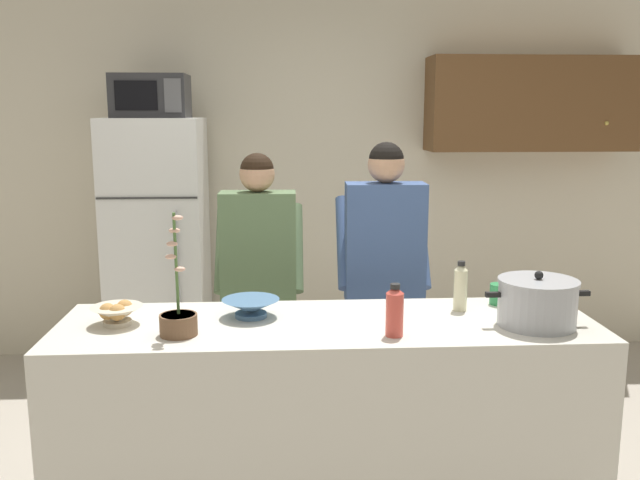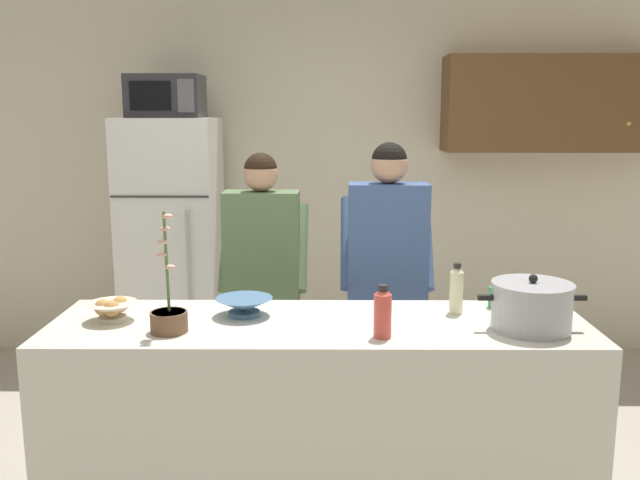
% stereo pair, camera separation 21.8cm
% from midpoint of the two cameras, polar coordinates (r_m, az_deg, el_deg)
% --- Properties ---
extents(back_wall_unit, '(6.00, 0.48, 2.60)m').
position_cam_midpoint_polar(back_wall_unit, '(5.05, 0.30, 5.99)').
color(back_wall_unit, beige).
rests_on(back_wall_unit, ground).
extents(kitchen_island, '(2.28, 0.68, 0.92)m').
position_cam_midpoint_polar(kitchen_island, '(3.06, -1.47, -15.14)').
color(kitchen_island, silver).
rests_on(kitchen_island, ground).
extents(refrigerator, '(0.64, 0.68, 1.76)m').
position_cam_midpoint_polar(refrigerator, '(4.79, -14.69, -0.70)').
color(refrigerator, white).
rests_on(refrigerator, ground).
extents(microwave, '(0.48, 0.37, 0.28)m').
position_cam_midpoint_polar(microwave, '(4.68, -15.34, 11.58)').
color(microwave, '#2D2D30').
rests_on(microwave, refrigerator).
extents(person_near_pot, '(0.49, 0.41, 1.59)m').
position_cam_midpoint_polar(person_near_pot, '(3.68, -6.87, -2.14)').
color(person_near_pot, '#33384C').
rests_on(person_near_pot, ground).
extents(person_by_sink, '(0.51, 0.42, 1.64)m').
position_cam_midpoint_polar(person_by_sink, '(3.62, 3.71, -1.61)').
color(person_by_sink, '#726656').
rests_on(person_by_sink, ground).
extents(cooking_pot, '(0.44, 0.33, 0.23)m').
position_cam_midpoint_polar(cooking_pot, '(2.93, 15.76, -5.08)').
color(cooking_pot, '#ADAFB5').
rests_on(cooking_pot, kitchen_island).
extents(coffee_mug, '(0.13, 0.09, 0.10)m').
position_cam_midpoint_polar(coffee_mug, '(3.22, 13.04, -4.47)').
color(coffee_mug, '#2D8C4C').
rests_on(coffee_mug, kitchen_island).
extents(bread_bowl, '(0.21, 0.21, 0.10)m').
position_cam_midpoint_polar(bread_bowl, '(2.99, -18.73, -5.87)').
color(bread_bowl, beige).
rests_on(bread_bowl, kitchen_island).
extents(empty_bowl, '(0.25, 0.25, 0.08)m').
position_cam_midpoint_polar(empty_bowl, '(2.97, -7.95, -5.59)').
color(empty_bowl, '#4C7299').
rests_on(empty_bowl, kitchen_island).
extents(bottle_near_edge, '(0.06, 0.06, 0.23)m').
position_cam_midpoint_polar(bottle_near_edge, '(3.07, 9.73, -3.89)').
color(bottle_near_edge, beige).
rests_on(bottle_near_edge, kitchen_island).
extents(bottle_mid_counter, '(0.07, 0.07, 0.21)m').
position_cam_midpoint_polar(bottle_mid_counter, '(2.69, 3.97, -5.96)').
color(bottle_mid_counter, '#D84C3F').
rests_on(bottle_mid_counter, kitchen_island).
extents(potted_orchid, '(0.15, 0.15, 0.49)m').
position_cam_midpoint_polar(potted_orchid, '(2.79, -14.04, -6.39)').
color(potted_orchid, brown).
rests_on(potted_orchid, kitchen_island).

